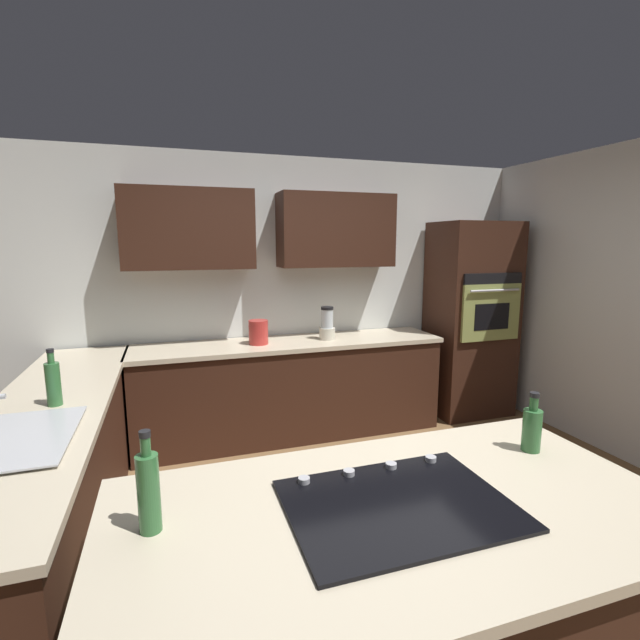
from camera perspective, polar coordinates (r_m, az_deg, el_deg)
The scene contains 16 objects.
ground_plane at distance 3.09m, azimuth 7.48°, elevation -25.93°, with size 14.00×14.00×0.00m, color brown.
wall_back at distance 4.44m, azimuth -4.45°, elevation 5.16°, with size 6.00×0.44×2.60m.
lower_cabinets_back at distance 4.33m, azimuth -3.64°, elevation -8.78°, with size 2.80×0.60×0.86m, color #381E14.
countertop_back at distance 4.20m, azimuth -3.71°, elevation -2.95°, with size 2.84×0.64×0.04m, color beige.
lower_cabinets_side at distance 3.20m, azimuth -30.24°, elevation -17.04°, with size 0.60×2.90×0.86m, color #381E14.
countertop_side at distance 3.03m, azimuth -30.97°, elevation -9.36°, with size 0.64×2.94×0.04m, color beige.
island_base at distance 2.00m, azimuth 9.30°, elevation -33.59°, with size 1.91×0.95×0.86m, color #381E14.
island_top at distance 1.72m, azimuth 9.73°, elevation -22.60°, with size 1.99×1.03×0.04m, color beige.
wall_oven at distance 5.02m, azimuth 18.36°, elevation 0.09°, with size 0.80×0.66×2.00m.
sink_unit at distance 2.55m, azimuth -33.77°, elevation -12.18°, with size 0.46×0.70×0.23m.
cooktop at distance 1.71m, azimuth 9.66°, elevation -21.73°, with size 0.76×0.56×0.03m.
blender at distance 4.25m, azimuth 0.90°, elevation -0.68°, with size 0.15×0.15×0.31m.
kettle at distance 4.10m, azimuth -7.72°, elevation -1.53°, with size 0.17×0.17×0.22m, color red.
dish_soap_bottle at distance 2.94m, azimuth -30.43°, elevation -6.76°, with size 0.08×0.08×0.32m.
oil_bottle at distance 1.60m, azimuth -20.68°, elevation -19.33°, with size 0.07×0.07×0.33m.
second_bottle at distance 2.23m, azimuth 25.01°, elevation -12.16°, with size 0.08×0.08×0.26m.
Camera 1 is at (1.12, 2.25, 1.80)m, focal length 25.55 mm.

